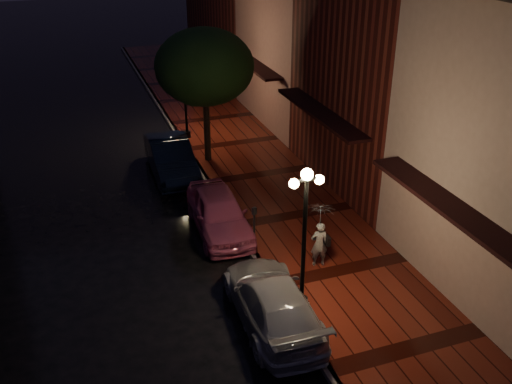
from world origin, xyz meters
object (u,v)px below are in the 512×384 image
object	(u,v)px
streetlamp_far	(185,88)
navy_car	(171,158)
streetlamp_near	(304,232)
street_tree	(205,69)
parking_meter	(254,223)
pink_car	(219,213)
silver_car	(272,302)
woman_with_umbrella	(320,226)

from	to	relation	value
streetlamp_far	navy_car	bearing A→B (deg)	-112.75
streetlamp_near	streetlamp_far	world-z (taller)	same
streetlamp_far	street_tree	bearing A→B (deg)	-85.09
parking_meter	streetlamp_near	bearing A→B (deg)	-102.40
pink_car	silver_car	size ratio (longest dim) A/B	0.92
streetlamp_near	woman_with_umbrella	distance (m)	2.47
navy_car	parking_meter	bearing A→B (deg)	-77.75
woman_with_umbrella	street_tree	bearing A→B (deg)	-75.33
street_tree	parking_meter	distance (m)	8.19
streetlamp_far	silver_car	bearing A→B (deg)	-93.84
pink_car	silver_car	bearing A→B (deg)	-87.68
woman_with_umbrella	silver_car	bearing A→B (deg)	48.05
streetlamp_far	pink_car	size ratio (longest dim) A/B	0.99
streetlamp_far	pink_car	xyz separation A→B (m)	(-0.95, -8.95, -1.86)
navy_car	silver_car	world-z (taller)	navy_car
street_tree	parking_meter	size ratio (longest dim) A/B	3.96
pink_car	silver_car	xyz separation A→B (m)	(0.00, -5.22, -0.06)
streetlamp_far	pink_car	distance (m)	9.19
streetlamp_far	parking_meter	distance (m)	10.65
streetlamp_far	woman_with_umbrella	distance (m)	12.34
street_tree	navy_car	xyz separation A→B (m)	(-1.82, -0.71, -3.47)
streetlamp_far	silver_car	world-z (taller)	streetlamp_far
street_tree	navy_car	bearing A→B (deg)	-158.65
streetlamp_near	parking_meter	size ratio (longest dim) A/B	2.94
street_tree	woman_with_umbrella	world-z (taller)	street_tree
pink_car	navy_car	size ratio (longest dim) A/B	0.92
streetlamp_near	woman_with_umbrella	size ratio (longest dim) A/B	2.03
pink_car	navy_car	distance (m)	5.27
pink_car	silver_car	world-z (taller)	pink_car
streetlamp_far	street_tree	size ratio (longest dim) A/B	0.74
pink_car	streetlamp_near	bearing A→B (deg)	-77.02
street_tree	navy_car	size ratio (longest dim) A/B	1.23
silver_car	streetlamp_far	bearing A→B (deg)	-91.72
pink_car	navy_car	bearing A→B (deg)	98.98
silver_car	parking_meter	bearing A→B (deg)	-99.54
streetlamp_near	streetlamp_far	xyz separation A→B (m)	(0.00, 14.00, 0.00)
street_tree	silver_car	xyz separation A→B (m)	(-1.21, -11.16, -3.56)
navy_car	parking_meter	size ratio (longest dim) A/B	3.22
streetlamp_near	navy_car	size ratio (longest dim) A/B	0.91
streetlamp_near	silver_car	distance (m)	2.14
pink_car	parking_meter	xyz separation A→B (m)	(0.75, -1.59, 0.30)
parking_meter	navy_car	bearing A→B (deg)	85.58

